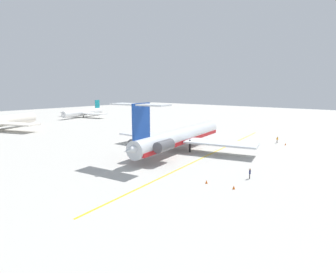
{
  "coord_description": "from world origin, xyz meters",
  "views": [
    {
      "loc": [
        -53.62,
        -33.12,
        14.93
      ],
      "look_at": [
        0.34,
        10.85,
        2.84
      ],
      "focal_mm": 29.96,
      "sensor_mm": 36.0,
      "label": 1
    }
  ],
  "objects": [
    {
      "name": "safety_cone_tail",
      "position": [
        -16.46,
        -15.54,
        0.28
      ],
      "size": [
        0.4,
        0.4,
        0.55
      ],
      "primitive_type": "cone",
      "color": "#EA590F",
      "rests_on": "ground"
    },
    {
      "name": "ground_crew_near_tail",
      "position": [
        -10.29,
        -15.37,
        1.11
      ],
      "size": [
        0.34,
        0.33,
        1.76
      ],
      "rotation": [
        0.0,
        0.0,
        5.47
      ],
      "color": "black",
      "rests_on": "ground"
    },
    {
      "name": "airliner_mid_left",
      "position": [
        29.77,
        91.68,
        2.48
      ],
      "size": [
        28.01,
        27.94,
        8.43
      ],
      "rotation": [
        0.0,
        0.0,
        3.38
      ],
      "color": "white",
      "rests_on": "ground"
    },
    {
      "name": "safety_cone_nose",
      "position": [
        -16.84,
        -11.02,
        0.28
      ],
      "size": [
        0.4,
        0.4,
        0.55
      ],
      "primitive_type": "cone",
      "color": "#EA590F",
      "rests_on": "ground"
    },
    {
      "name": "main_jetliner",
      "position": [
        -0.81,
        6.7,
        3.3
      ],
      "size": [
        41.53,
        36.79,
        12.1
      ],
      "rotation": [
        0.0,
        0.0,
        0.14
      ],
      "color": "silver",
      "rests_on": "ground"
    },
    {
      "name": "taxiway_centreline",
      "position": [
        0.34,
        -1.27,
        0.0
      ],
      "size": [
        74.99,
        9.13,
        0.01
      ],
      "primitive_type": "cube",
      "rotation": [
        0.0,
        0.0,
        0.12
      ],
      "color": "gold",
      "rests_on": "ground"
    },
    {
      "name": "ground_crew_portside",
      "position": [
        23.99,
        -8.63,
        1.12
      ],
      "size": [
        0.34,
        0.35,
        1.77
      ],
      "rotation": [
        0.0,
        0.0,
        3.9
      ],
      "color": "black",
      "rests_on": "ground"
    },
    {
      "name": "ground",
      "position": [
        0.0,
        0.0,
        0.0
      ],
      "size": [
        331.35,
        331.35,
        0.0
      ],
      "primitive_type": "plane",
      "color": "#B7B5AD"
    },
    {
      "name": "safety_cone_wingtip",
      "position": [
        22.36,
        -11.36,
        0.28
      ],
      "size": [
        0.4,
        0.4,
        0.55
      ],
      "primitive_type": "cone",
      "color": "#EA590F",
      "rests_on": "ground"
    },
    {
      "name": "ground_crew_near_nose",
      "position": [
        9.97,
        29.34,
        1.12
      ],
      "size": [
        0.44,
        0.28,
        1.77
      ],
      "rotation": [
        0.0,
        0.0,
        4.56
      ],
      "color": "black",
      "rests_on": "ground"
    }
  ]
}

